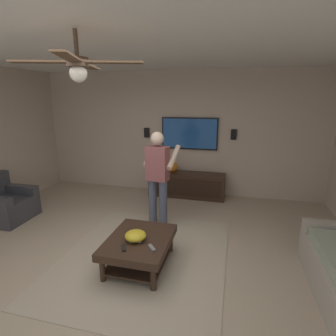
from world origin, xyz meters
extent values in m
plane|color=tan|center=(0.00, 0.00, 0.00)|extent=(7.75, 7.75, 0.00)
cube|color=#BCA893|center=(3.13, 0.00, 1.39)|extent=(0.10, 6.66, 2.78)
cube|color=white|center=(0.00, 0.00, 2.83)|extent=(6.36, 6.66, 0.10)
cube|color=tan|center=(0.28, -0.16, 0.01)|extent=(2.64, 2.23, 0.01)
cube|color=#A89E8E|center=(0.77, -2.67, 0.29)|extent=(0.19, 0.84, 0.58)
cube|color=#38383D|center=(0.80, 2.68, 0.20)|extent=(0.82, 0.82, 0.40)
cube|color=#38383D|center=(1.12, 2.69, 0.28)|extent=(0.18, 0.80, 0.56)
cube|color=#332116|center=(0.08, -0.16, 0.35)|extent=(1.00, 0.80, 0.10)
cylinder|color=#332116|center=(0.50, -0.48, 0.15)|extent=(0.07, 0.07, 0.30)
cylinder|color=#332116|center=(0.50, 0.16, 0.15)|extent=(0.07, 0.07, 0.30)
cylinder|color=#332116|center=(-0.34, -0.48, 0.15)|extent=(0.07, 0.07, 0.30)
cylinder|color=#332116|center=(-0.34, 0.16, 0.15)|extent=(0.07, 0.07, 0.30)
cube|color=black|center=(0.08, -0.16, 0.10)|extent=(0.88, 0.68, 0.03)
cube|color=#332116|center=(2.80, -0.30, 0.28)|extent=(0.44, 1.70, 0.55)
cube|color=black|center=(2.58, -0.30, 0.28)|extent=(0.01, 1.56, 0.39)
cube|color=black|center=(3.04, -0.30, 1.41)|extent=(0.05, 1.27, 0.71)
cube|color=#1F4F98|center=(3.01, -0.30, 1.41)|extent=(0.01, 1.21, 0.65)
cylinder|color=#4C5166|center=(1.27, -0.16, 0.41)|extent=(0.14, 0.14, 0.82)
cylinder|color=#4C5166|center=(1.30, 0.04, 0.41)|extent=(0.14, 0.14, 0.82)
cube|color=#8C4C4C|center=(1.29, -0.06, 1.11)|extent=(0.27, 0.39, 0.58)
sphere|color=beige|center=(1.29, -0.06, 1.53)|extent=(0.22, 0.22, 0.22)
cylinder|color=beige|center=(1.43, -0.30, 1.20)|extent=(0.49, 0.16, 0.37)
cylinder|color=beige|center=(1.50, 0.13, 1.20)|extent=(0.49, 0.16, 0.37)
cube|color=white|center=(1.66, -0.12, 1.10)|extent=(0.05, 0.06, 0.16)
ellipsoid|color=gold|center=(0.02, -0.13, 0.46)|extent=(0.27, 0.27, 0.12)
cube|color=white|center=(-0.02, -0.15, 0.41)|extent=(0.07, 0.16, 0.02)
cube|color=black|center=(-0.21, -0.06, 0.41)|extent=(0.15, 0.11, 0.02)
cube|color=slate|center=(-0.12, -0.39, 0.41)|extent=(0.14, 0.13, 0.02)
sphere|color=orange|center=(2.83, 0.03, 0.66)|extent=(0.22, 0.22, 0.22)
cube|color=black|center=(3.05, -1.26, 1.41)|extent=(0.06, 0.12, 0.22)
cube|color=black|center=(3.05, 0.72, 1.39)|extent=(0.06, 0.12, 0.22)
cylinder|color=#4C3828|center=(-0.53, 0.16, 2.62)|extent=(0.04, 0.04, 0.28)
cylinder|color=#4C3828|center=(-0.53, 0.16, 2.48)|extent=(0.20, 0.20, 0.08)
sphere|color=silver|center=(-0.53, 0.16, 2.38)|extent=(0.16, 0.16, 0.16)
cube|color=brown|center=(-0.22, 0.23, 2.48)|extent=(0.57, 0.25, 0.02)
cube|color=brown|center=(-0.63, 0.46, 2.48)|extent=(0.29, 0.57, 0.02)
cube|color=brown|center=(-0.83, 0.05, 2.48)|extent=(0.57, 0.30, 0.02)
cube|color=brown|center=(-0.44, -0.15, 2.48)|extent=(0.27, 0.57, 0.02)
camera|label=1|loc=(-2.83, -1.28, 2.15)|focal=28.24mm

